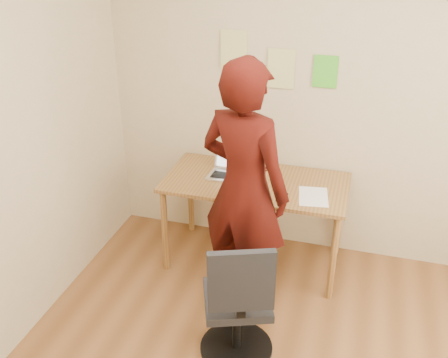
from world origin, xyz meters
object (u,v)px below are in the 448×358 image
(laptop, at_px, (230,169))
(phone, at_px, (282,197))
(desk, at_px, (256,191))
(person, at_px, (244,190))
(office_chair, at_px, (238,309))

(laptop, xyz_separation_m, phone, (0.46, -0.25, -0.04))
(desk, distance_m, laptop, 0.27)
(laptop, bearing_deg, person, -61.05)
(laptop, height_order, person, person)
(desk, height_order, office_chair, office_chair)
(laptop, height_order, office_chair, laptop)
(phone, distance_m, office_chair, 0.92)
(laptop, height_order, phone, laptop)
(desk, relative_size, office_chair, 1.53)
(office_chair, bearing_deg, person, 80.32)
(laptop, bearing_deg, office_chair, -68.03)
(desk, relative_size, laptop, 4.38)
(phone, relative_size, office_chair, 0.14)
(laptop, relative_size, person, 0.18)
(phone, distance_m, person, 0.38)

